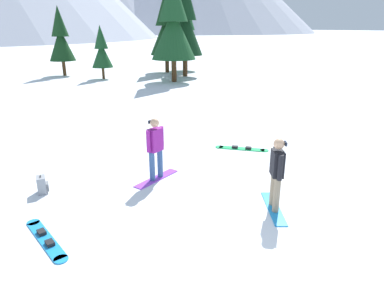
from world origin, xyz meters
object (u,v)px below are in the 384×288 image
object	(u,v)px
loose_snowboard_near_left	(242,148)
pine_tree_twin	(101,50)
backpack_grey	(42,185)
pine_tree_young	(173,24)
snowboarder_foreground	(277,173)
loose_snowboard_far_spare	(46,239)
pine_tree_leaning	(61,38)
snowboarder_midground	(155,148)
pine_tree_tall	(166,28)
pine_tree_broad	(186,32)
pine_tree_short	(185,23)

from	to	relation	value
loose_snowboard_near_left	pine_tree_twin	world-z (taller)	pine_tree_twin
backpack_grey	pine_tree_young	distance (m)	19.31
snowboarder_foreground	pine_tree_young	world-z (taller)	pine_tree_young
backpack_grey	loose_snowboard_far_spare	bearing A→B (deg)	-93.47
backpack_grey	pine_tree_leaning	distance (m)	23.68
loose_snowboard_near_left	loose_snowboard_far_spare	size ratio (longest dim) A/B	0.83
loose_snowboard_far_spare	snowboarder_midground	bearing A→B (deg)	29.48
loose_snowboard_far_spare	pine_tree_twin	distance (m)	22.89
snowboarder_foreground	loose_snowboard_far_spare	distance (m)	5.02
snowboarder_foreground	pine_tree_tall	size ratio (longest dim) A/B	0.24
snowboarder_foreground	pine_tree_young	distance (m)	20.09
snowboarder_foreground	pine_tree_leaning	distance (m)	26.62
snowboarder_midground	backpack_grey	size ratio (longest dim) A/B	3.67
loose_snowboard_near_left	pine_tree_young	xyz separation A→B (m)	(4.27, 15.15, 4.16)
loose_snowboard_far_spare	pine_tree_broad	xyz separation A→B (m)	(14.81, 23.95, 3.54)
loose_snowboard_near_left	pine_tree_short	xyz separation A→B (m)	(6.42, 17.64, 4.31)
loose_snowboard_far_spare	pine_tree_tall	world-z (taller)	pine_tree_tall
snowboarder_foreground	snowboarder_midground	distance (m)	3.31
snowboarder_midground	loose_snowboard_far_spare	size ratio (longest dim) A/B	0.92
loose_snowboard_near_left	pine_tree_leaning	distance (m)	23.13
pine_tree_young	pine_tree_tall	xyz separation A→B (m)	(1.83, 5.63, -0.25)
backpack_grey	pine_tree_tall	xyz separation A→B (m)	(12.50, 21.23, 3.72)
pine_tree_twin	pine_tree_young	distance (m)	6.32
pine_tree_broad	pine_tree_short	size ratio (longest dim) A/B	0.82
pine_tree_short	pine_tree_leaning	world-z (taller)	pine_tree_short
pine_tree_broad	pine_tree_leaning	distance (m)	11.10
loose_snowboard_near_left	pine_tree_tall	distance (m)	22.01
pine_tree_young	pine_tree_leaning	distance (m)	10.39
pine_tree_broad	pine_tree_short	distance (m)	4.16
snowboarder_foreground	loose_snowboard_near_left	xyz separation A→B (m)	(1.71, 3.74, -0.88)
pine_tree_leaning	loose_snowboard_far_spare	bearing A→B (deg)	-98.54
loose_snowboard_far_spare	pine_tree_short	distance (m)	24.47
snowboarder_midground	loose_snowboard_near_left	bearing A→B (deg)	15.40
pine_tree_short	pine_tree_tall	world-z (taller)	pine_tree_short
backpack_grey	pine_tree_broad	world-z (taller)	pine_tree_broad
pine_tree_young	pine_tree_tall	size ratio (longest dim) A/B	1.06
loose_snowboard_near_left	pine_tree_short	distance (m)	19.26
pine_tree_broad	pine_tree_tall	size ratio (longest dim) A/B	0.91
snowboarder_foreground	pine_tree_short	world-z (taller)	pine_tree_short
loose_snowboard_near_left	pine_tree_leaning	world-z (taller)	pine_tree_leaning
loose_snowboard_far_spare	backpack_grey	distance (m)	2.24
loose_snowboard_near_left	backpack_grey	world-z (taller)	backpack_grey
pine_tree_short	pine_tree_tall	distance (m)	3.19
loose_snowboard_near_left	pine_tree_twin	size ratio (longest dim) A/B	0.38
pine_tree_twin	pine_tree_young	world-z (taller)	pine_tree_young
loose_snowboard_far_spare	backpack_grey	size ratio (longest dim) A/B	4.00
pine_tree_tall	pine_tree_young	bearing A→B (deg)	-108.01
loose_snowboard_near_left	backpack_grey	distance (m)	6.42
pine_tree_short	pine_tree_tall	size ratio (longest dim) A/B	1.10
pine_tree_young	pine_tree_tall	distance (m)	5.93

